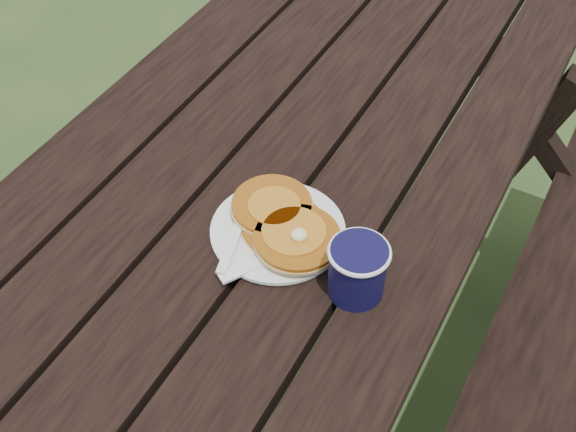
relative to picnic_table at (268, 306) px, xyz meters
The scene contains 7 objects.
ground 0.37m from the picnic_table, ahead, with size 60.00×60.00×0.00m, color #283E1A.
picnic_table is the anchor object (origin of this frame).
plate 0.41m from the picnic_table, 49.41° to the right, with size 0.21×0.21×0.01m, color white.
pancake_stack 0.43m from the picnic_table, 44.86° to the right, with size 0.20×0.17×0.04m.
knife 0.44m from the picnic_table, 55.02° to the right, with size 0.02×0.18×0.01m, color white.
fork 0.44m from the picnic_table, 75.67° to the right, with size 0.03×0.16×0.01m, color white, non-canonical shape.
coffee_cup 0.52m from the picnic_table, 30.44° to the right, with size 0.09×0.09×0.09m.
Camera 1 is at (0.46, -0.75, 1.62)m, focal length 45.00 mm.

